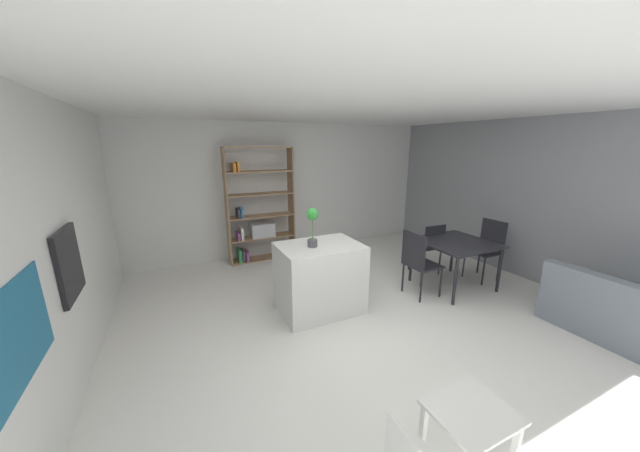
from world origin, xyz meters
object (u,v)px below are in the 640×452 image
kitchen_island (320,278)px  potted_plant_on_island (312,223)px  dining_chair_island_side (418,259)px  built_in_oven (69,264)px  open_bookshelf (258,214)px  dining_table (456,246)px  dining_chair_far (429,244)px  dining_chair_window_side (488,245)px  child_table (470,422)px

kitchen_island → potted_plant_on_island: size_ratio=2.13×
potted_plant_on_island → dining_chair_island_side: bearing=-8.1°
built_in_oven → open_bookshelf: (2.27, 2.45, -0.28)m
open_bookshelf → dining_table: bearing=-45.6°
dining_chair_far → kitchen_island: bearing=9.8°
dining_chair_far → dining_chair_window_side: bearing=146.8°
potted_plant_on_island → dining_chair_window_side: potted_plant_on_island is taller
built_in_oven → potted_plant_on_island: built_in_oven is taller
built_in_oven → kitchen_island: (2.50, 0.22, -0.71)m
dining_chair_island_side → dining_chair_far: 0.91m
built_in_oven → child_table: size_ratio=1.19×
kitchen_island → open_bookshelf: (-0.23, 2.23, 0.43)m
kitchen_island → open_bookshelf: size_ratio=0.49×
kitchen_island → open_bookshelf: bearing=96.0°
dining_chair_island_side → dining_chair_far: (0.74, 0.53, -0.03)m
child_table → dining_chair_far: (2.20, 2.64, 0.15)m
built_in_oven → dining_chair_window_side: (5.42, -0.02, -0.58)m
dining_table → dining_chair_island_side: (-0.74, -0.00, -0.09)m
open_bookshelf → potted_plant_on_island: bearing=-86.9°
child_table → dining_chair_island_side: (1.46, 2.11, 0.17)m
dining_chair_island_side → dining_chair_window_side: dining_chair_window_side is taller
open_bookshelf → dining_chair_window_side: 4.02m
dining_table → dining_chair_island_side: size_ratio=1.07×
dining_chair_window_side → dining_chair_far: bearing=-125.5°
dining_chair_window_side → dining_table: bearing=-90.0°
potted_plant_on_island → dining_chair_island_side: 1.70m
open_bookshelf → dining_chair_far: bearing=-38.8°
kitchen_island → dining_chair_far: 2.20m
built_in_oven → dining_chair_island_side: size_ratio=0.64×
child_table → dining_chair_far: dining_chair_far is taller
potted_plant_on_island → dining_table: size_ratio=0.48×
kitchen_island → dining_table: 2.21m
potted_plant_on_island → dining_table: bearing=-5.5°
child_table → dining_chair_window_side: bearing=35.7°
kitchen_island → dining_chair_far: size_ratio=1.19×
child_table → dining_chair_island_side: dining_chair_island_side is taller
kitchen_island → dining_chair_island_side: (1.44, -0.24, 0.11)m
kitchen_island → dining_chair_island_side: size_ratio=1.09×
potted_plant_on_island → dining_table: (2.29, -0.22, -0.56)m
potted_plant_on_island → open_bookshelf: (-0.12, 2.25, -0.33)m
dining_chair_far → dining_chair_window_side: size_ratio=0.90×
dining_chair_far → built_in_oven: bearing=8.5°
dining_chair_window_side → potted_plant_on_island: bearing=-94.1°
dining_chair_window_side → built_in_oven: bearing=-90.2°
dining_chair_window_side → kitchen_island: bearing=-94.7°
dining_chair_island_side → potted_plant_on_island: bearing=81.4°
kitchen_island → dining_chair_window_side: 2.93m
dining_chair_window_side → dining_chair_island_side: bearing=-90.0°
kitchen_island → dining_table: (2.18, -0.24, 0.20)m
potted_plant_on_island → dining_chair_far: (2.29, 0.31, -0.68)m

